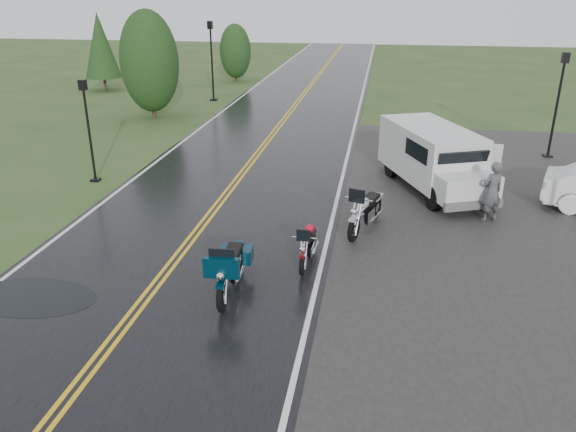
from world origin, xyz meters
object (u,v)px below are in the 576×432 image
object	(u,v)px
person_at_van	(492,192)
lamp_post_far_right	(557,106)
motorcycle_teal	(222,284)
motorcycle_red	(303,256)
motorcycle_silver	(354,219)
lamp_post_near_left	(89,131)
lamp_post_far_left	(212,61)
van_white	(436,178)

from	to	relation	value
person_at_van	lamp_post_far_right	size ratio (longest dim) A/B	0.43
motorcycle_teal	motorcycle_red	bearing A→B (deg)	48.89
motorcycle_teal	person_at_van	size ratio (longest dim) A/B	1.32
motorcycle_silver	lamp_post_near_left	xyz separation A→B (m)	(-9.67, 3.89, 1.11)
motorcycle_red	motorcycle_silver	distance (m)	2.40
motorcycle_teal	lamp_post_far_left	xyz separation A→B (m)	(-7.18, 23.67, 1.65)
motorcycle_red	person_at_van	bearing A→B (deg)	43.17
motorcycle_silver	motorcycle_teal	bearing A→B (deg)	-105.46
motorcycle_red	lamp_post_far_left	xyz separation A→B (m)	(-8.67, 21.73, 1.80)
lamp_post_near_left	lamp_post_far_left	size ratio (longest dim) A/B	0.78
motorcycle_silver	lamp_post_far_left	xyz separation A→B (m)	(-9.80, 19.62, 1.63)
motorcycle_silver	lamp_post_far_left	distance (m)	21.99
lamp_post_far_left	van_white	bearing A→B (deg)	-53.89
motorcycle_silver	motorcycle_red	bearing A→B (deg)	-100.53
motorcycle_silver	lamp_post_far_right	distance (m)	12.51
van_white	person_at_van	size ratio (longest dim) A/B	3.04
motorcycle_silver	person_at_van	size ratio (longest dim) A/B	1.37
motorcycle_teal	motorcycle_silver	size ratio (longest dim) A/B	0.97
motorcycle_red	lamp_post_near_left	size ratio (longest dim) A/B	0.52
motorcycle_silver	lamp_post_far_right	xyz separation A→B (m)	(7.55, 9.87, 1.40)
van_white	lamp_post_far_left	world-z (taller)	lamp_post_far_left
motorcycle_teal	lamp_post_far_left	bearing A→B (deg)	103.51
motorcycle_silver	van_white	distance (m)	3.79
motorcycle_red	lamp_post_far_left	world-z (taller)	lamp_post_far_left
van_white	lamp_post_far_right	xyz separation A→B (m)	(5.18, 6.94, 1.05)
person_at_van	lamp_post_near_left	xyz separation A→B (m)	(-13.65, 1.56, 0.93)
motorcycle_teal	person_at_van	world-z (taller)	person_at_van
lamp_post_far_left	lamp_post_far_right	xyz separation A→B (m)	(17.35, -9.75, -0.23)
motorcycle_red	motorcycle_teal	size ratio (longest dim) A/B	0.80
motorcycle_teal	lamp_post_near_left	distance (m)	10.68
motorcycle_teal	motorcycle_silver	world-z (taller)	motorcycle_silver
lamp_post_near_left	motorcycle_red	bearing A→B (deg)	-35.11
lamp_post_near_left	motorcycle_teal	bearing A→B (deg)	-48.41
motorcycle_teal	lamp_post_far_right	xyz separation A→B (m)	(10.18, 13.92, 1.43)
motorcycle_teal	lamp_post_near_left	world-z (taller)	lamp_post_near_left
person_at_van	lamp_post_near_left	bearing A→B (deg)	-35.10
motorcycle_red	person_at_van	world-z (taller)	person_at_van
lamp_post_near_left	motorcycle_silver	bearing A→B (deg)	-21.92
motorcycle_teal	lamp_post_far_right	bearing A→B (deg)	50.48
lamp_post_far_left	lamp_post_far_right	size ratio (longest dim) A/B	1.11
lamp_post_far_left	motorcycle_teal	bearing A→B (deg)	-73.13
motorcycle_red	lamp_post_far_right	xyz separation A→B (m)	(8.68, 11.99, 1.58)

